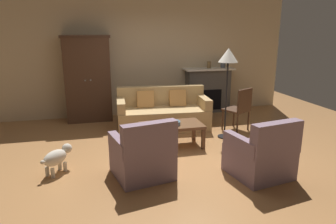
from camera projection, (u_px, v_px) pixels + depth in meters
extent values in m
plane|color=#B27A47|center=(172.00, 148.00, 5.49)|extent=(9.60, 9.60, 0.00)
cube|color=beige|center=(146.00, 57.00, 7.52)|extent=(7.20, 0.10, 2.80)
cube|color=#4C4947|center=(208.00, 91.00, 7.87)|extent=(1.10, 0.36, 1.08)
cube|color=black|center=(210.00, 100.00, 7.75)|extent=(0.60, 0.01, 0.52)
cube|color=white|center=(209.00, 69.00, 7.71)|extent=(1.26, 0.48, 0.04)
cube|color=#472D1E|center=(88.00, 80.00, 7.00)|extent=(1.00, 0.52, 1.88)
cube|color=#3C271A|center=(85.00, 36.00, 6.75)|extent=(1.06, 0.55, 0.06)
sphere|color=#ADAFB5|center=(85.00, 80.00, 6.72)|extent=(0.04, 0.04, 0.04)
sphere|color=#ADAFB5|center=(91.00, 80.00, 6.75)|extent=(0.04, 0.04, 0.04)
cube|color=tan|center=(163.00, 119.00, 6.55)|extent=(1.95, 0.97, 0.44)
cube|color=tan|center=(161.00, 96.00, 6.76)|extent=(1.91, 0.31, 0.42)
cube|color=tan|center=(121.00, 105.00, 6.32)|extent=(0.22, 0.81, 0.22)
cube|color=tan|center=(204.00, 102.00, 6.61)|extent=(0.22, 0.81, 0.22)
cube|color=tan|center=(146.00, 99.00, 6.58)|extent=(0.37, 0.21, 0.37)
cube|color=tan|center=(178.00, 98.00, 6.70)|extent=(0.37, 0.21, 0.37)
cube|color=brown|center=(172.00, 125.00, 5.50)|extent=(1.10, 0.60, 0.05)
cube|color=brown|center=(146.00, 144.00, 5.19)|extent=(0.06, 0.06, 0.37)
cube|color=brown|center=(203.00, 139.00, 5.43)|extent=(0.06, 0.06, 0.37)
cube|color=brown|center=(141.00, 134.00, 5.68)|extent=(0.06, 0.06, 0.37)
cube|color=brown|center=(194.00, 130.00, 5.91)|extent=(0.06, 0.06, 0.37)
cylinder|color=slate|center=(172.00, 123.00, 5.44)|extent=(0.31, 0.31, 0.06)
cube|color=#38569E|center=(164.00, 125.00, 5.41)|extent=(0.24, 0.18, 0.03)
cube|color=#B73833|center=(164.00, 122.00, 5.40)|extent=(0.26, 0.19, 0.05)
cylinder|color=olive|center=(209.00, 65.00, 7.68)|extent=(0.10, 0.10, 0.17)
cylinder|color=#565B66|center=(223.00, 64.00, 7.77)|extent=(0.12, 0.12, 0.18)
cube|color=gray|center=(142.00, 162.00, 4.43)|extent=(0.90, 0.90, 0.42)
cube|color=gray|center=(150.00, 140.00, 4.04)|extent=(0.78, 0.31, 0.46)
cube|color=gray|center=(163.00, 138.00, 4.48)|extent=(0.26, 0.71, 0.20)
cube|color=gray|center=(119.00, 145.00, 4.21)|extent=(0.26, 0.71, 0.20)
cube|color=gray|center=(258.00, 161.00, 4.45)|extent=(0.88, 0.88, 0.42)
cube|color=gray|center=(276.00, 139.00, 4.06)|extent=(0.78, 0.29, 0.46)
cube|color=gray|center=(278.00, 138.00, 4.50)|extent=(0.24, 0.71, 0.20)
cube|color=gray|center=(241.00, 144.00, 4.24)|extent=(0.24, 0.71, 0.20)
cube|color=#472D1E|center=(236.00, 110.00, 6.42)|extent=(0.59, 0.59, 0.04)
cylinder|color=#472D1E|center=(234.00, 117.00, 6.74)|extent=(0.04, 0.04, 0.41)
cylinder|color=#472D1E|center=(223.00, 120.00, 6.50)|extent=(0.04, 0.04, 0.41)
cylinder|color=#472D1E|center=(248.00, 120.00, 6.46)|extent=(0.04, 0.04, 0.41)
cylinder|color=#472D1E|center=(237.00, 124.00, 6.22)|extent=(0.04, 0.04, 0.41)
cube|color=#472D1E|center=(245.00, 100.00, 6.22)|extent=(0.41, 0.24, 0.45)
cylinder|color=black|center=(224.00, 137.00, 6.06)|extent=(0.26, 0.26, 0.02)
cylinder|color=black|center=(226.00, 100.00, 5.88)|extent=(0.03, 0.03, 1.49)
cone|color=white|center=(228.00, 55.00, 5.66)|extent=(0.36, 0.36, 0.26)
ellipsoid|color=beige|center=(55.00, 158.00, 4.46)|extent=(0.41, 0.43, 0.22)
sphere|color=beige|center=(67.00, 148.00, 4.65)|extent=(0.15, 0.15, 0.15)
cylinder|color=beige|center=(60.00, 165.00, 4.64)|extent=(0.06, 0.06, 0.14)
cylinder|color=beige|center=(65.00, 167.00, 4.59)|extent=(0.06, 0.06, 0.14)
cylinder|color=beige|center=(47.00, 172.00, 4.43)|extent=(0.06, 0.06, 0.14)
cylinder|color=beige|center=(53.00, 173.00, 4.38)|extent=(0.06, 0.06, 0.14)
sphere|color=beige|center=(42.00, 162.00, 4.26)|extent=(0.06, 0.06, 0.06)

